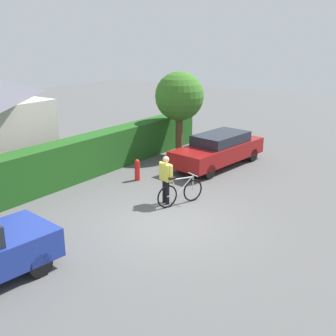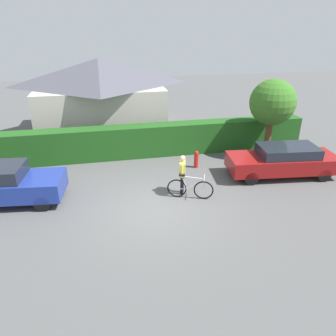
# 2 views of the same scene
# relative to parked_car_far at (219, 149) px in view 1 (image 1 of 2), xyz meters

# --- Properties ---
(ground_plane) EXTENTS (60.00, 60.00, 0.00)m
(ground_plane) POSITION_rel_parked_car_far_xyz_m (-5.82, -1.63, -0.72)
(ground_plane) COLOR #515151
(hedge_row) EXTENTS (17.12, 0.90, 1.55)m
(hedge_row) POSITION_rel_parked_car_far_xyz_m (-5.82, 3.49, 0.06)
(hedge_row) COLOR #1E5119
(hedge_row) RESTS_ON ground
(parked_car_far) EXTENTS (4.74, 2.10, 1.35)m
(parked_car_far) POSITION_rel_parked_car_far_xyz_m (0.00, 0.00, 0.00)
(parked_car_far) COLOR maroon
(parked_car_far) RESTS_ON ground
(bicycle) EXTENTS (1.66, 0.74, 0.97)m
(bicycle) POSITION_rel_parked_car_far_xyz_m (-4.40, -1.07, -0.31)
(bicycle) COLOR black
(bicycle) RESTS_ON ground
(person_rider) EXTENTS (0.33, 0.62, 1.59)m
(person_rider) POSITION_rel_parked_car_far_xyz_m (-4.61, -0.64, 0.20)
(person_rider) COLOR black
(person_rider) RESTS_ON ground
(tree_kerbside) EXTENTS (2.16, 2.16, 3.74)m
(tree_kerbside) POSITION_rel_parked_car_far_xyz_m (0.48, 2.32, 1.91)
(tree_kerbside) COLOR brown
(tree_kerbside) RESTS_ON ground
(fire_hydrant) EXTENTS (0.20, 0.20, 0.81)m
(fire_hydrant) POSITION_rel_parked_car_far_xyz_m (-3.39, 1.57, -0.30)
(fire_hydrant) COLOR red
(fire_hydrant) RESTS_ON ground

